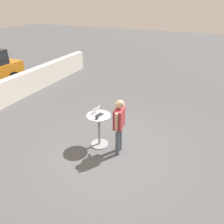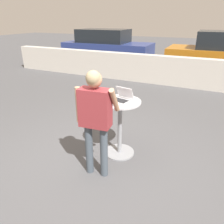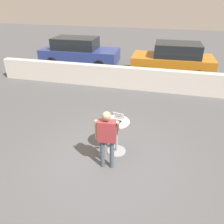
{
  "view_description": "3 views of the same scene",
  "coord_description": "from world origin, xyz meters",
  "px_view_note": "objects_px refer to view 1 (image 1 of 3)",
  "views": [
    {
      "loc": [
        -4.36,
        -2.03,
        3.79
      ],
      "look_at": [
        0.44,
        0.16,
        1.01
      ],
      "focal_mm": 35.0,
      "sensor_mm": 36.0,
      "label": 1
    },
    {
      "loc": [
        1.47,
        -2.51,
        2.17
      ],
      "look_at": [
        0.19,
        0.16,
        0.89
      ],
      "focal_mm": 35.0,
      "sensor_mm": 36.0,
      "label": 2
    },
    {
      "loc": [
        1.24,
        -4.21,
        3.83
      ],
      "look_at": [
        0.08,
        0.4,
        1.24
      ],
      "focal_mm": 35.0,
      "sensor_mm": 36.0,
      "label": 3
    }
  ],
  "objects_px": {
    "coffee_mug": "(97,117)",
    "cafe_table": "(99,127)",
    "laptop": "(98,113)",
    "standing_person": "(119,121)"
  },
  "relations": [
    {
      "from": "laptop",
      "to": "standing_person",
      "type": "relative_size",
      "value": 0.22
    },
    {
      "from": "cafe_table",
      "to": "coffee_mug",
      "type": "height_order",
      "value": "coffee_mug"
    },
    {
      "from": "cafe_table",
      "to": "coffee_mug",
      "type": "xyz_separation_m",
      "value": [
        -0.21,
        -0.06,
        0.44
      ]
    },
    {
      "from": "standing_person",
      "to": "cafe_table",
      "type": "bearing_deg",
      "value": 82.02
    },
    {
      "from": "cafe_table",
      "to": "laptop",
      "type": "xyz_separation_m",
      "value": [
        0.01,
        0.03,
        0.43
      ]
    },
    {
      "from": "laptop",
      "to": "coffee_mug",
      "type": "xyz_separation_m",
      "value": [
        -0.22,
        -0.09,
        0.01
      ]
    },
    {
      "from": "coffee_mug",
      "to": "cafe_table",
      "type": "bearing_deg",
      "value": 15.45
    },
    {
      "from": "laptop",
      "to": "standing_person",
      "type": "height_order",
      "value": "standing_person"
    },
    {
      "from": "coffee_mug",
      "to": "laptop",
      "type": "bearing_deg",
      "value": 20.89
    },
    {
      "from": "coffee_mug",
      "to": "standing_person",
      "type": "bearing_deg",
      "value": -77.86
    }
  ]
}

